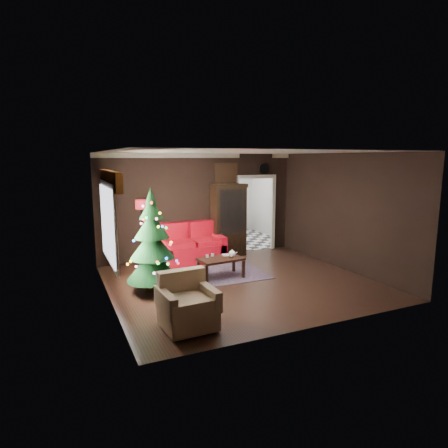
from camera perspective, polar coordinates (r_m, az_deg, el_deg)
name	(u,v)px	position (r m, az deg, el deg)	size (l,w,h in m)	color
floor	(241,282)	(8.46, 2.53, -8.65)	(5.50, 5.50, 0.00)	black
ceiling	(242,152)	(8.03, 2.68, 10.67)	(5.50, 5.50, 0.00)	white
wall_back	(200,206)	(10.40, -3.62, 2.72)	(5.50, 5.50, 0.00)	black
wall_front	(315,242)	(6.04, 13.35, -2.66)	(5.50, 5.50, 0.00)	black
wall_left	(107,229)	(7.33, -16.99, -0.66)	(5.50, 5.50, 0.00)	black
wall_right	(343,212)	(9.67, 17.32, 1.77)	(5.50, 5.50, 0.00)	black
doorway	(255,215)	(11.15, 4.61, 1.37)	(1.10, 0.10, 2.10)	beige
left_window	(108,224)	(7.52, -16.90, -0.01)	(0.05, 1.60, 1.40)	white
valance	(110,180)	(7.44, -16.60, 6.27)	(0.12, 2.10, 0.35)	#A45720
kitchen_floor	(232,240)	(12.65, 1.27, -2.42)	(3.00, 3.00, 0.00)	white
kitchen_window	(215,186)	(13.72, -1.31, 5.71)	(0.70, 0.06, 0.70)	white
rug	(218,274)	(8.97, -0.97, -7.52)	(2.17, 1.58, 0.01)	#5F4050
loveseat	(192,243)	(10.00, -4.80, -2.81)	(1.70, 0.90, 1.00)	#970A02
curio_cabinet	(228,222)	(10.54, 0.67, 0.37)	(0.90, 0.45, 1.90)	black
floor_lamp	(142,234)	(9.62, -12.14, -1.49)	(0.29, 0.29, 1.71)	black
christmas_tree	(152,241)	(7.70, -10.65, -2.56)	(1.05, 1.05, 2.01)	black
armchair	(187,301)	(6.16, -5.46, -11.34)	(0.83, 0.83, 0.85)	tan
coffee_table	(221,267)	(8.72, -0.49, -6.48)	(0.97, 0.58, 0.44)	black
teapot	(232,254)	(8.70, 1.21, -4.44)	(0.18, 0.18, 0.17)	white
cup_a	(213,255)	(8.83, -1.71, -4.60)	(0.07, 0.07, 0.06)	white
cup_b	(207,256)	(8.72, -2.51, -4.79)	(0.07, 0.07, 0.06)	white
book	(223,251)	(8.86, -0.21, -4.06)	(0.15, 0.02, 0.21)	tan
wall_clock	(264,169)	(11.11, 5.97, 8.21)	(0.32, 0.32, 0.06)	white
painting	(226,174)	(10.57, 0.26, 7.48)	(0.62, 0.05, 0.52)	#BD8146
kitchen_counter	(218,221)	(13.64, -0.89, 0.40)	(1.80, 0.60, 0.90)	silver
kitchen_table	(228,231)	(12.18, 0.61, -1.09)	(0.70, 0.70, 0.75)	brown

